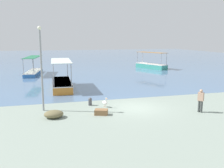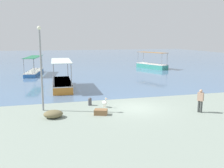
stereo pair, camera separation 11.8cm
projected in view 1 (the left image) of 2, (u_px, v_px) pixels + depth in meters
ground at (136, 108)px, 19.23m from camera, size 120.00×120.00×0.00m
harbor_water at (72, 58)px, 64.84m from camera, size 110.00×90.00×0.00m
fishing_boat_far_left at (62, 83)px, 26.40m from camera, size 2.14×6.74×2.98m
fishing_boat_outer at (151, 65)px, 43.72m from camera, size 4.06×6.16×2.82m
fishing_boat_near_right at (33, 71)px, 36.38m from camera, size 2.62×7.08×2.60m
pelican at (105, 103)px, 19.31m from camera, size 0.46×0.78×0.80m
lamp_post at (41, 64)px, 17.89m from camera, size 0.28×0.28×6.13m
mooring_bollard at (90, 101)px, 19.86m from camera, size 0.30×0.30×0.64m
fisherman_standing at (201, 100)px, 17.93m from camera, size 0.42×0.45×1.69m
net_pile at (54, 114)px, 16.79m from camera, size 1.29×1.10×0.51m
cargo_crate at (101, 112)px, 17.48m from camera, size 1.05×0.88×0.38m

